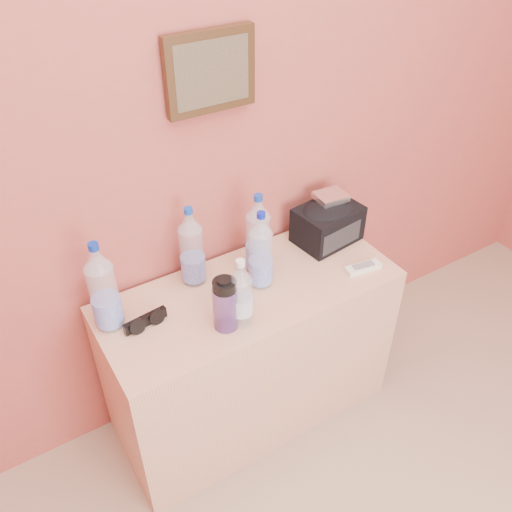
{
  "coord_description": "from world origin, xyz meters",
  "views": [
    {
      "loc": [
        -0.67,
        0.5,
        1.97
      ],
      "look_at": [
        0.08,
        1.71,
        0.86
      ],
      "focal_mm": 38.0,
      "sensor_mm": 36.0,
      "label": 1
    }
  ],
  "objects": [
    {
      "name": "toiletry_bag",
      "position": [
        0.5,
        1.85,
        0.77
      ],
      "size": [
        0.27,
        0.21,
        0.17
      ],
      "primitive_type": null,
      "rotation": [
        0.0,
        0.0,
        0.12
      ],
      "color": "black",
      "rests_on": "dresser"
    },
    {
      "name": "nalgene_bottle",
      "position": [
        -0.08,
        1.64,
        0.78
      ],
      "size": [
        0.08,
        0.08,
        0.2
      ],
      "rotation": [
        0.0,
        0.0,
        -0.06
      ],
      "color": "#603A8D",
      "rests_on": "dresser"
    },
    {
      "name": "pet_large_c",
      "position": [
        0.17,
        1.84,
        0.83
      ],
      "size": [
        0.09,
        0.09,
        0.32
      ],
      "rotation": [
        0.0,
        0.0,
        0.16
      ],
      "color": "#C7EAFF",
      "rests_on": "dresser"
    },
    {
      "name": "foil_packet",
      "position": [
        0.52,
        1.88,
        0.86
      ],
      "size": [
        0.12,
        0.11,
        0.02
      ],
      "primitive_type": "cube",
      "rotation": [
        0.0,
        0.0,
        -0.07
      ],
      "color": "silver",
      "rests_on": "toiletry_bag"
    },
    {
      "name": "sunglasses",
      "position": [
        -0.31,
        1.78,
        0.7
      ],
      "size": [
        0.16,
        0.07,
        0.04
      ],
      "primitive_type": null,
      "rotation": [
        0.0,
        0.0,
        0.12
      ],
      "color": "black",
      "rests_on": "dresser"
    },
    {
      "name": "ac_remote",
      "position": [
        0.5,
        1.63,
        0.69
      ],
      "size": [
        0.14,
        0.06,
        0.02
      ],
      "primitive_type": "cube",
      "rotation": [
        0.0,
        0.0,
        -0.14
      ],
      "color": "beige",
      "rests_on": "dresser"
    },
    {
      "name": "pet_large_d",
      "position": [
        0.13,
        1.76,
        0.82
      ],
      "size": [
        0.08,
        0.08,
        0.31
      ],
      "rotation": [
        0.0,
        0.0,
        -0.21
      ],
      "color": "silver",
      "rests_on": "dresser"
    },
    {
      "name": "pet_small",
      "position": [
        -0.03,
        1.63,
        0.8
      ],
      "size": [
        0.07,
        0.07,
        0.26
      ],
      "rotation": [
        0.0,
        0.0,
        0.39
      ],
      "color": "silver",
      "rests_on": "dresser"
    },
    {
      "name": "dresser",
      "position": [
        0.08,
        1.75,
        0.34
      ],
      "size": [
        1.09,
        0.46,
        0.68
      ],
      "primitive_type": "cube",
      "color": "tan",
      "rests_on": "ground"
    },
    {
      "name": "picture_frame",
      "position": [
        0.08,
        1.98,
        1.4
      ],
      "size": [
        0.3,
        0.03,
        0.25
      ],
      "primitive_type": null,
      "color": "#382311",
      "rests_on": "room_shell"
    },
    {
      "name": "pet_large_b",
      "position": [
        -0.07,
        1.9,
        0.82
      ],
      "size": [
        0.08,
        0.08,
        0.31
      ],
      "rotation": [
        0.0,
        0.0,
        0.2
      ],
      "color": "silver",
      "rests_on": "dresser"
    },
    {
      "name": "pet_large_a",
      "position": [
        -0.4,
        1.85,
        0.83
      ],
      "size": [
        0.09,
        0.09,
        0.33
      ],
      "rotation": [
        0.0,
        0.0,
        0.26
      ],
      "color": "silver",
      "rests_on": "dresser"
    }
  ]
}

